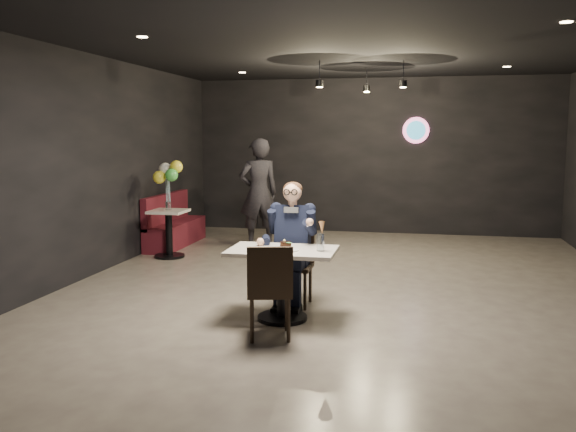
% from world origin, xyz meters
% --- Properties ---
extents(floor, '(9.00, 9.00, 0.00)m').
position_xyz_m(floor, '(0.00, 0.00, 0.00)').
color(floor, gray).
rests_on(floor, ground).
extents(wall_sign, '(0.50, 0.06, 0.50)m').
position_xyz_m(wall_sign, '(0.80, 4.47, 2.00)').
color(wall_sign, pink).
rests_on(wall_sign, floor).
extents(pendant_lights, '(1.40, 1.20, 0.36)m').
position_xyz_m(pendant_lights, '(0.00, 2.00, 2.88)').
color(pendant_lights, black).
rests_on(pendant_lights, floor).
extents(main_table, '(1.10, 0.70, 0.75)m').
position_xyz_m(main_table, '(-0.51, -1.46, 0.38)').
color(main_table, silver).
rests_on(main_table, floor).
extents(chair_far, '(0.42, 0.46, 0.92)m').
position_xyz_m(chair_far, '(-0.51, -0.91, 0.46)').
color(chair_far, black).
rests_on(chair_far, floor).
extents(chair_near, '(0.52, 0.55, 0.92)m').
position_xyz_m(chair_near, '(-0.51, -2.02, 0.46)').
color(chair_near, black).
rests_on(chair_near, floor).
extents(seated_man, '(0.60, 0.80, 1.44)m').
position_xyz_m(seated_man, '(-0.51, -0.91, 0.72)').
color(seated_man, black).
rests_on(seated_man, floor).
extents(dessert_plate, '(0.24, 0.24, 0.01)m').
position_xyz_m(dessert_plate, '(-0.44, -1.53, 0.76)').
color(dessert_plate, white).
rests_on(dessert_plate, main_table).
extents(cake_slice, '(0.13, 0.12, 0.07)m').
position_xyz_m(cake_slice, '(-0.46, -1.55, 0.80)').
color(cake_slice, black).
rests_on(cake_slice, dessert_plate).
extents(mint_leaf, '(0.06, 0.04, 0.01)m').
position_xyz_m(mint_leaf, '(-0.42, -1.58, 0.84)').
color(mint_leaf, green).
rests_on(mint_leaf, cake_slice).
extents(sundae_glass, '(0.08, 0.08, 0.17)m').
position_xyz_m(sundae_glass, '(-0.11, -1.48, 0.84)').
color(sundae_glass, silver).
rests_on(sundae_glass, main_table).
extents(wafer_cone, '(0.08, 0.08, 0.13)m').
position_xyz_m(wafer_cone, '(-0.09, -1.51, 0.99)').
color(wafer_cone, tan).
rests_on(wafer_cone, sundae_glass).
extents(booth_bench, '(0.45, 1.80, 0.90)m').
position_xyz_m(booth_bench, '(-3.25, 2.36, 0.45)').
color(booth_bench, '#4B1018').
rests_on(booth_bench, floor).
extents(side_table, '(0.54, 0.54, 0.68)m').
position_xyz_m(side_table, '(-2.95, 1.36, 0.34)').
color(side_table, silver).
rests_on(side_table, floor).
extents(balloon_vase, '(0.09, 0.09, 0.14)m').
position_xyz_m(balloon_vase, '(-2.95, 1.36, 0.82)').
color(balloon_vase, silver).
rests_on(balloon_vase, side_table).
extents(balloon_bunch, '(0.36, 0.36, 0.60)m').
position_xyz_m(balloon_bunch, '(-2.95, 1.36, 1.20)').
color(balloon_bunch, yellow).
rests_on(balloon_bunch, balloon_vase).
extents(passerby, '(0.81, 0.71, 1.86)m').
position_xyz_m(passerby, '(-1.81, 2.57, 0.93)').
color(passerby, black).
rests_on(passerby, floor).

